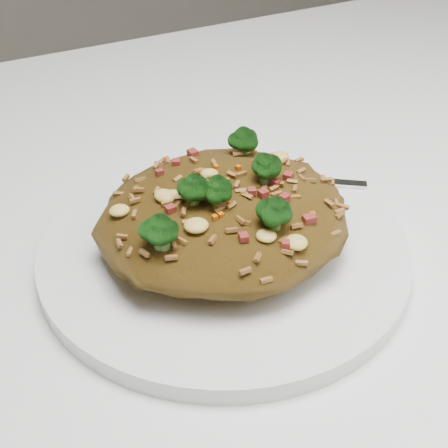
{
  "coord_description": "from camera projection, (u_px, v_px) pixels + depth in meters",
  "views": [
    {
      "loc": [
        -0.21,
        -0.35,
        1.04
      ],
      "look_at": [
        -0.05,
        -0.04,
        0.78
      ],
      "focal_mm": 50.0,
      "sensor_mm": 36.0,
      "label": 1
    }
  ],
  "objects": [
    {
      "name": "plate",
      "position": [
        224.0,
        248.0,
        0.45
      ],
      "size": [
        0.26,
        0.26,
        0.01
      ],
      "primitive_type": "cylinder",
      "color": "white",
      "rests_on": "dining_table"
    },
    {
      "name": "fork",
      "position": [
        276.0,
        178.0,
        0.51
      ],
      "size": [
        0.14,
        0.11,
        0.0
      ],
      "rotation": [
        0.0,
        0.0,
        -0.62
      ],
      "color": "silver",
      "rests_on": "plate"
    },
    {
      "name": "dining_table",
      "position": [
        249.0,
        292.0,
        0.55
      ],
      "size": [
        1.2,
        0.8,
        0.75
      ],
      "color": "white",
      "rests_on": "ground"
    },
    {
      "name": "fried_rice",
      "position": [
        224.0,
        207.0,
        0.43
      ],
      "size": [
        0.18,
        0.16,
        0.07
      ],
      "color": "brown",
      "rests_on": "plate"
    }
  ]
}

